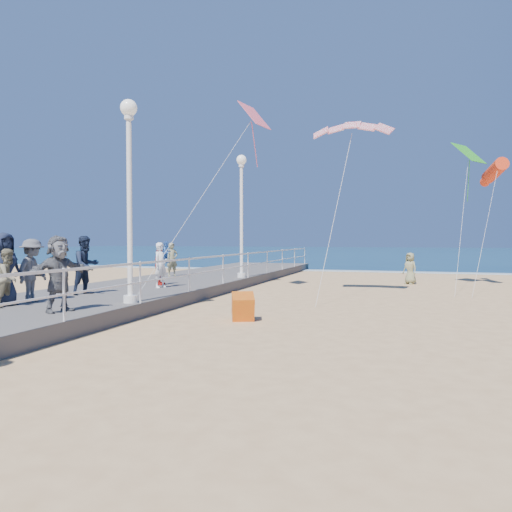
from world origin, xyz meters
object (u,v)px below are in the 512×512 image
(woman_holding_toddler, at_px, (161,265))
(spectator_4, at_px, (4,269))
(lamp_post_far, at_px, (241,203))
(beach_walker_c, at_px, (410,268))
(spectator_7, at_px, (86,265))
(lamp_post_mid, at_px, (129,179))
(toddler_held, at_px, (167,252))
(box_kite, at_px, (243,309))
(spectator_2, at_px, (32,270))
(spectator_3, at_px, (160,266))
(spectator_1, at_px, (9,278))
(spectator_6, at_px, (172,260))
(spectator_5, at_px, (59,274))

(woman_holding_toddler, height_order, spectator_4, spectator_4)
(lamp_post_far, xyz_separation_m, beach_walker_c, (7.01, 3.46, -2.94))
(spectator_7, bearing_deg, lamp_post_mid, -102.49)
(toddler_held, xyz_separation_m, box_kite, (4.02, -3.59, -1.33))
(spectator_2, distance_m, spectator_3, 5.43)
(woman_holding_toddler, height_order, spectator_2, spectator_2)
(spectator_3, bearing_deg, toddler_held, -148.11)
(spectator_3, bearing_deg, beach_walker_c, -59.20)
(lamp_post_far, bearing_deg, woman_holding_toddler, -102.93)
(lamp_post_mid, distance_m, spectator_3, 5.67)
(spectator_1, height_order, box_kite, spectator_1)
(woman_holding_toddler, height_order, spectator_7, spectator_7)
(box_kite, bearing_deg, spectator_7, 147.12)
(spectator_2, bearing_deg, beach_walker_c, -44.77)
(spectator_1, relative_size, spectator_3, 1.02)
(spectator_2, xyz_separation_m, box_kite, (5.62, 1.02, -0.95))
(woman_holding_toddler, xyz_separation_m, beach_walker_c, (8.19, 8.59, -0.46))
(beach_walker_c, relative_size, box_kite, 2.42)
(spectator_2, height_order, box_kite, spectator_2)
(box_kite, bearing_deg, spectator_6, 103.88)
(spectator_7, bearing_deg, beach_walker_c, -22.55)
(woman_holding_toddler, xyz_separation_m, spectator_1, (-1.32, -5.41, -0.06))
(woman_holding_toddler, bearing_deg, toddler_held, -28.37)
(spectator_1, bearing_deg, spectator_7, -8.73)
(spectator_1, bearing_deg, spectator_4, 56.04)
(lamp_post_far, bearing_deg, spectator_4, -105.11)
(woman_holding_toddler, height_order, box_kite, woman_holding_toddler)
(woman_holding_toddler, distance_m, spectator_3, 1.04)
(spectator_2, relative_size, spectator_3, 1.19)
(toddler_held, xyz_separation_m, spectator_1, (-1.47, -5.56, -0.50))
(spectator_5, bearing_deg, spectator_2, 71.21)
(spectator_3, relative_size, spectator_5, 0.80)
(spectator_1, xyz_separation_m, spectator_2, (-0.13, 0.95, 0.12))
(toddler_held, relative_size, box_kite, 1.25)
(toddler_held, relative_size, spectator_2, 0.44)
(spectator_7, bearing_deg, toddler_held, -9.26)
(spectator_6, distance_m, spectator_7, 7.42)
(lamp_post_far, height_order, toddler_held, lamp_post_far)
(woman_holding_toddler, bearing_deg, box_kite, -112.95)
(lamp_post_mid, relative_size, beach_walker_c, 3.67)
(toddler_held, xyz_separation_m, spectator_7, (-1.35, -2.65, -0.34))
(spectator_3, bearing_deg, spectator_5, 177.96)
(lamp_post_far, bearing_deg, spectator_6, -175.55)
(spectator_2, bearing_deg, spectator_4, 159.13)
(lamp_post_mid, distance_m, lamp_post_far, 9.00)
(beach_walker_c, bearing_deg, lamp_post_far, -115.38)
(beach_walker_c, bearing_deg, spectator_3, -100.22)
(spectator_4, bearing_deg, box_kite, -59.56)
(spectator_6, height_order, spectator_7, spectator_7)
(lamp_post_mid, xyz_separation_m, spectator_4, (-2.80, -1.37, -2.33))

